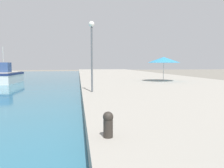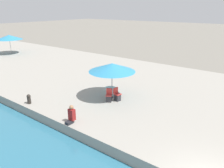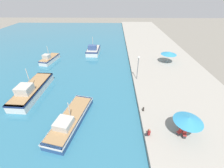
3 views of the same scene
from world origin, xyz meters
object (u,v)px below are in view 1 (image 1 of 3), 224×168
at_px(fishing_boat_distant, 4,76).
at_px(cafe_umbrella_white, 164,60).
at_px(lamppost, 92,44).
at_px(mooring_bollard, 108,124).

relative_size(fishing_boat_distant, cafe_umbrella_white, 1.89).
relative_size(cafe_umbrella_white, lamppost, 0.76).
height_order(fishing_boat_distant, cafe_umbrella_white, fishing_boat_distant).
xyz_separation_m(cafe_umbrella_white, mooring_bollard, (-8.29, -16.91, -1.92)).
height_order(fishing_boat_distant, lamppost, lamppost).
bearing_deg(cafe_umbrella_white, lamppost, -135.65).
bearing_deg(mooring_bollard, cafe_umbrella_white, 63.89).
bearing_deg(lamppost, mooring_bollard, -91.08).
distance_m(cafe_umbrella_white, lamppost, 11.38).
xyz_separation_m(fishing_boat_distant, mooring_bollard, (10.05, -24.07, 0.04)).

